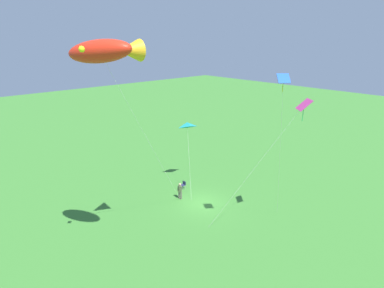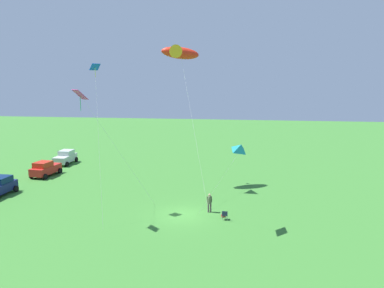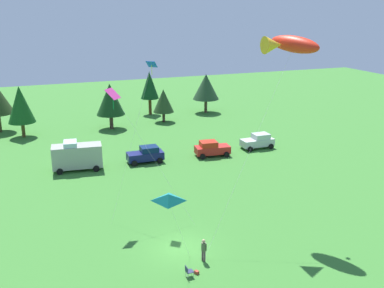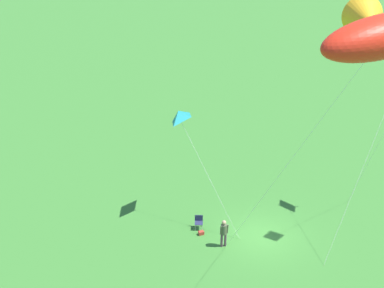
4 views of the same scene
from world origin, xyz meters
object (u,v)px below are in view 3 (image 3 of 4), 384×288
object	(u,v)px
backpack_on_grass	(197,272)
van_motorhome_grey	(77,156)
car_red_sedan	(212,148)
car_silver_compact	(258,141)
person_kite_flyer	(204,248)
kite_delta_teal	(168,199)
car_navy_hatch	(146,154)
folding_chair	(188,271)
kite_large_fish	(289,44)
kite_diamond_blue	(150,72)
kite_diamond_rainbow	(115,97)

from	to	relation	value
backpack_on_grass	van_motorhome_grey	size ratio (longest dim) A/B	0.06
car_red_sedan	car_silver_compact	xyz separation A→B (m)	(6.82, 0.76, 0.00)
person_kite_flyer	kite_delta_teal	xyz separation A→B (m)	(-3.45, -2.76, 5.60)
backpack_on_grass	car_navy_hatch	world-z (taller)	car_navy_hatch
folding_chair	kite_delta_teal	distance (m)	6.50
van_motorhome_grey	kite_delta_teal	size ratio (longest dim) A/B	0.80
folding_chair	car_silver_compact	size ratio (longest dim) A/B	0.19
car_navy_hatch	kite_large_fish	bearing A→B (deg)	-67.22
backpack_on_grass	kite_diamond_blue	bearing A→B (deg)	88.97
person_kite_flyer	backpack_on_grass	distance (m)	1.91
kite_diamond_blue	kite_delta_teal	xyz separation A→B (m)	(-2.60, -12.72, -5.75)
person_kite_flyer	car_navy_hatch	distance (m)	22.19
car_silver_compact	kite_diamond_blue	distance (m)	24.24
car_red_sedan	kite_delta_teal	bearing A→B (deg)	67.48
car_red_sedan	kite_diamond_rainbow	world-z (taller)	kite_diamond_rainbow
kite_diamond_blue	van_motorhome_grey	bearing A→B (deg)	112.58
person_kite_flyer	kite_large_fish	size ratio (longest dim) A/B	0.11
person_kite_flyer	kite_large_fish	bearing A→B (deg)	6.50
kite_diamond_rainbow	kite_large_fish	bearing A→B (deg)	-23.83
car_navy_hatch	car_silver_compact	distance (m)	14.87
backpack_on_grass	kite_diamond_rainbow	bearing A→B (deg)	104.38
van_motorhome_grey	kite_delta_teal	world-z (taller)	kite_delta_teal
person_kite_flyer	backpack_on_grass	xyz separation A→B (m)	(-1.05, -1.31, -0.91)
car_red_sedan	kite_large_fish	world-z (taller)	kite_large_fish
car_navy_hatch	car_red_sedan	world-z (taller)	same
folding_chair	kite_large_fish	bearing A→B (deg)	27.01
car_silver_compact	kite_diamond_rainbow	xyz separation A→B (m)	(-20.58, -12.35, 9.51)
car_navy_hatch	kite_large_fish	distance (m)	23.64
backpack_on_grass	kite_large_fish	xyz separation A→B (m)	(9.88, 5.57, 14.63)
car_navy_hatch	kite_diamond_rainbow	size ratio (longest dim) A/B	0.38
person_kite_flyer	folding_chair	xyz separation A→B (m)	(-1.72, -1.48, -0.53)
kite_diamond_rainbow	car_red_sedan	bearing A→B (deg)	40.10
folding_chair	van_motorhome_grey	distance (m)	24.36
kite_diamond_blue	kite_diamond_rainbow	bearing A→B (deg)	-178.71
van_motorhome_grey	car_red_sedan	bearing A→B (deg)	-176.91
folding_chair	van_motorhome_grey	bearing A→B (deg)	98.71
car_silver_compact	kite_large_fish	bearing A→B (deg)	-114.50
kite_diamond_blue	backpack_on_grass	bearing A→B (deg)	-91.03
car_navy_hatch	kite_large_fish	size ratio (longest dim) A/B	0.27
car_red_sedan	kite_diamond_blue	size ratio (longest dim) A/B	0.33
car_navy_hatch	backpack_on_grass	bearing A→B (deg)	-95.66
car_red_sedan	kite_delta_teal	world-z (taller)	kite_delta_teal
van_motorhome_grey	car_navy_hatch	size ratio (longest dim) A/B	1.33
folding_chair	car_silver_compact	world-z (taller)	car_silver_compact
van_motorhome_grey	kite_diamond_blue	world-z (taller)	kite_diamond_blue
backpack_on_grass	van_motorhome_grey	bearing A→B (deg)	101.87
backpack_on_grass	kite_diamond_blue	size ratio (longest dim) A/B	0.02
folding_chair	backpack_on_grass	bearing A→B (deg)	12.63
car_navy_hatch	kite_large_fish	xyz separation A→B (m)	(7.04, -17.86, 13.79)
car_silver_compact	folding_chair	bearing A→B (deg)	-128.75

